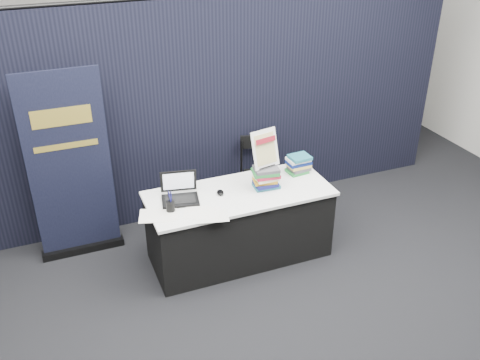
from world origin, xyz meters
The scene contains 15 objects.
floor centered at (0.00, 0.00, 0.00)m, with size 8.00×8.00×0.00m, color black.
wall_back centered at (0.00, 4.00, 1.75)m, with size 8.00×0.02×3.50m, color beige.
drape_partition centered at (0.00, 1.60, 1.20)m, with size 6.00×0.08×2.40m, color black.
display_table centered at (0.00, 0.55, 0.38)m, with size 1.80×0.75×0.75m.
laptop centered at (-0.58, 0.64, 0.81)m, with size 0.38×0.34×0.26m.
mouse centered at (-0.18, 0.59, 0.77)m, with size 0.07×0.11×0.03m, color black.
brochure_left centered at (-0.83, 0.43, 0.75)m, with size 0.33×0.24×0.00m, color white.
brochure_mid centered at (-0.46, 0.33, 0.75)m, with size 0.32×0.23×0.00m, color white.
brochure_right centered at (-0.39, 0.23, 0.75)m, with size 0.29×0.20×0.00m, color silver.
pen_cup centered at (-0.71, 0.47, 0.80)m, with size 0.08×0.08×0.10m, color black.
book_stack_tall centered at (0.27, 0.54, 0.86)m, with size 0.25×0.20×0.22m.
book_stack_short centered at (0.72, 0.71, 0.84)m, with size 0.24×0.19×0.19m.
info_sign centered at (0.27, 0.57, 1.15)m, with size 0.29×0.17×0.38m.
pullup_banner centered at (-1.48, 1.23, 0.86)m, with size 0.82×0.10×1.94m.
stacking_chair centered at (0.57, 1.26, 0.50)m, with size 0.50×0.50×0.90m.
Camera 1 is at (-1.67, -3.60, 3.33)m, focal length 40.00 mm.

